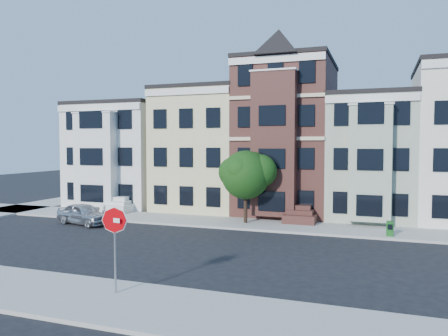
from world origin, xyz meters
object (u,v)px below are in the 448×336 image
at_px(fire_hydrant, 104,213).
at_px(parked_car, 84,214).
at_px(newspaper_box, 390,229).
at_px(stop_sign, 115,244).
at_px(street_tree, 246,178).

bearing_deg(fire_hydrant, parked_car, -96.42).
height_order(newspaper_box, fire_hydrant, newspaper_box).
height_order(parked_car, fire_hydrant, parked_car).
bearing_deg(fire_hydrant, stop_sign, -53.62).
bearing_deg(newspaper_box, fire_hydrant, -172.97).
xyz_separation_m(parked_car, stop_sign, (10.39, -11.77, 1.19)).
bearing_deg(stop_sign, newspaper_box, 66.26).
height_order(street_tree, fire_hydrant, street_tree).
distance_m(parked_car, newspaper_box, 20.19).
relative_size(parked_car, newspaper_box, 4.94).
distance_m(street_tree, parked_car, 11.57).
bearing_deg(parked_car, street_tree, -56.59).
bearing_deg(parked_car, fire_hydrant, 8.32).
relative_size(newspaper_box, stop_sign, 0.25).
xyz_separation_m(parked_car, fire_hydrant, (0.23, 2.03, -0.20)).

